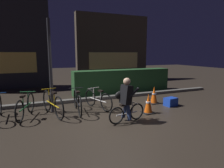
% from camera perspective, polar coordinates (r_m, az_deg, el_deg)
% --- Properties ---
extents(ground_plane, '(40.00, 40.00, 0.00)m').
position_cam_1_polar(ground_plane, '(5.87, 0.46, -9.71)').
color(ground_plane, '#2D261E').
extents(sidewalk_curb, '(12.00, 0.24, 0.12)m').
position_cam_1_polar(sidewalk_curb, '(7.84, -5.89, -4.42)').
color(sidewalk_curb, '#56544F').
rests_on(sidewalk_curb, ground).
extents(hedge_row, '(4.80, 0.70, 1.12)m').
position_cam_1_polar(hedge_row, '(9.21, 3.18, 0.85)').
color(hedge_row, '#214723').
rests_on(hedge_row, ground).
extents(storefront_right, '(5.10, 0.54, 4.46)m').
position_cam_1_polar(storefront_right, '(13.36, 0.26, 10.60)').
color(storefront_right, '#42382D').
rests_on(storefront_right, ground).
extents(street_post, '(0.10, 0.10, 2.96)m').
position_cam_1_polar(street_post, '(6.34, -17.90, 4.93)').
color(street_post, '#2D2D33').
rests_on(street_post, ground).
extents(parked_bike_left_mid, '(0.55, 1.54, 0.74)m').
position_cam_1_polar(parked_bike_left_mid, '(6.28, -24.41, -6.08)').
color(parked_bike_left_mid, black).
rests_on(parked_bike_left_mid, ground).
extents(parked_bike_center_left, '(0.53, 1.70, 0.80)m').
position_cam_1_polar(parked_bike_center_left, '(6.17, -17.34, -5.67)').
color(parked_bike_center_left, black).
rests_on(parked_bike_center_left, ground).
extents(parked_bike_center_right, '(0.46, 1.66, 0.77)m').
position_cam_1_polar(parked_bike_center_right, '(6.28, -10.28, -5.26)').
color(parked_bike_center_right, black).
rests_on(parked_bike_center_right, ground).
extents(parked_bike_right_mid, '(0.56, 1.47, 0.71)m').
position_cam_1_polar(parked_bike_right_mid, '(6.59, -4.22, -4.66)').
color(parked_bike_right_mid, black).
rests_on(parked_bike_right_mid, ground).
extents(traffic_cone_near, '(0.36, 0.36, 0.63)m').
position_cam_1_polar(traffic_cone_near, '(6.23, 10.81, -5.81)').
color(traffic_cone_near, black).
rests_on(traffic_cone_near, ground).
extents(traffic_cone_far, '(0.36, 0.36, 0.66)m').
position_cam_1_polar(traffic_cone_far, '(7.45, 12.44, -3.26)').
color(traffic_cone_far, black).
rests_on(traffic_cone_far, ground).
extents(blue_crate, '(0.49, 0.39, 0.30)m').
position_cam_1_polar(blue_crate, '(7.29, 17.12, -5.10)').
color(blue_crate, '#193DB7').
rests_on(blue_crate, ground).
extents(cyclist, '(1.18, 0.50, 1.25)m').
position_cam_1_polar(cyclist, '(5.29, 4.16, -4.76)').
color(cyclist, black).
rests_on(cyclist, ground).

